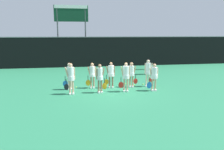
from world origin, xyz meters
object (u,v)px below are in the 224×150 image
(player_5, at_px, (92,73))
(player_0, at_px, (71,76))
(player_4, at_px, (69,74))
(tennis_ball_1, at_px, (134,85))
(scoreboard, at_px, (71,19))
(tennis_ball_5, at_px, (76,87))
(player_7, at_px, (132,72))
(player_1, at_px, (100,76))
(player_6, at_px, (111,73))
(tennis_ball_0, at_px, (148,88))
(player_3, at_px, (154,75))
(bench_courtside, at_px, (141,70))
(tennis_ball_4, at_px, (128,83))
(tennis_ball_2, at_px, (125,84))
(player_8, at_px, (148,71))
(player_2, at_px, (126,75))
(tennis_ball_3, at_px, (143,84))

(player_5, bearing_deg, player_0, -132.16)
(player_4, distance_m, tennis_ball_1, 4.33)
(scoreboard, relative_size, tennis_ball_5, 94.17)
(player_7, bearing_deg, player_1, -154.93)
(player_1, xyz_separation_m, player_5, (-0.36, 1.18, -0.05))
(player_6, height_order, tennis_ball_0, player_6)
(player_5, bearing_deg, player_7, 0.60)
(player_7, bearing_deg, player_4, 179.45)
(player_3, xyz_separation_m, tennis_ball_5, (-4.61, 1.53, -0.95))
(bench_courtside, bearing_deg, tennis_ball_5, -143.76)
(tennis_ball_4, bearing_deg, player_5, -159.89)
(player_1, height_order, tennis_ball_2, player_1)
(player_7, bearing_deg, bench_courtside, 64.42)
(player_8, xyz_separation_m, tennis_ball_0, (-0.10, -0.46, -1.02))
(scoreboard, relative_size, bench_courtside, 3.30)
(player_4, relative_size, tennis_ball_0, 25.72)
(tennis_ball_0, bearing_deg, player_2, -160.94)
(player_8, bearing_deg, player_2, -148.69)
(player_4, relative_size, player_8, 0.94)
(player_7, bearing_deg, tennis_ball_0, -26.62)
(player_0, xyz_separation_m, player_7, (3.78, 1.08, -0.09))
(player_6, height_order, player_7, player_6)
(bench_courtside, distance_m, tennis_ball_3, 3.80)
(player_7, height_order, tennis_ball_2, player_7)
(player_4, relative_size, tennis_ball_2, 23.37)
(player_0, height_order, tennis_ball_3, player_0)
(bench_courtside, height_order, tennis_ball_4, bench_courtside)
(player_2, relative_size, player_6, 1.07)
(tennis_ball_0, relative_size, tennis_ball_2, 0.91)
(player_1, height_order, player_6, player_1)
(player_6, relative_size, tennis_ball_4, 23.61)
(tennis_ball_1, bearing_deg, tennis_ball_3, 11.37)
(player_5, bearing_deg, player_2, -28.16)
(player_1, bearing_deg, tennis_ball_2, 33.63)
(player_0, bearing_deg, tennis_ball_5, 72.16)
(player_0, height_order, tennis_ball_4, player_0)
(player_0, height_order, player_7, player_0)
(bench_courtside, xyz_separation_m, player_2, (-2.54, -5.19, 0.65))
(player_4, xyz_separation_m, tennis_ball_3, (4.85, 0.50, -0.95))
(scoreboard, distance_m, player_5, 10.99)
(tennis_ball_1, bearing_deg, tennis_ball_2, 134.78)
(bench_courtside, bearing_deg, scoreboard, 134.81)
(player_1, bearing_deg, player_5, 96.20)
(player_2, height_order, tennis_ball_1, player_2)
(player_2, bearing_deg, tennis_ball_4, 77.35)
(scoreboard, relative_size, tennis_ball_3, 88.19)
(tennis_ball_5, bearing_deg, player_6, -10.21)
(player_0, xyz_separation_m, tennis_ball_0, (4.77, 0.60, -1.02))
(scoreboard, height_order, player_3, scoreboard)
(player_5, height_order, player_7, player_7)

